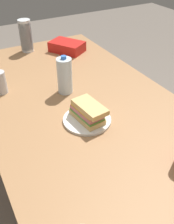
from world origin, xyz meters
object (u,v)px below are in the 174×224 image
Objects in this scene: soda_can_silver at (0,82)px; water_bottle_spare at (65,76)px; chip_bag at (67,47)px; paper_plate at (87,120)px; plastic_cup_stack at (26,36)px; sandwich at (88,112)px; dining_table at (84,120)px.

water_bottle_spare is at bearing 62.37° from soda_can_silver.
soda_can_silver is at bearing -90.47° from chip_bag.
plastic_cup_stack is at bearing 178.72° from paper_plate.
chip_bag is at bearing 59.80° from plastic_cup_stack.
chip_bag is at bearing 161.33° from sandwich.
paper_plate is at bearing -4.39° from water_bottle_spare.
chip_bag is (-0.66, 0.22, 0.12)m from dining_table.
soda_can_silver is at bearing -117.63° from water_bottle_spare.
sandwich is 0.92× the size of water_bottle_spare.
paper_plate is at bearing -146.89° from sandwich.
sandwich is 0.53m from soda_can_silver.
plastic_cup_stack reaches higher than paper_plate.
sandwich reaches higher than dining_table.
soda_can_silver is (0.33, -0.55, 0.03)m from chip_bag.
paper_plate is 1.01× the size of plastic_cup_stack.
paper_plate is 1.82× the size of soda_can_silver.
chip_bag is at bearing 153.72° from water_bottle_spare.
water_bottle_spare reaches higher than soda_can_silver.
dining_table is at bearing 1.77° from plastic_cup_stack.
paper_plate is 0.05m from sandwich.
sandwich is at bearing 33.11° from paper_plate.
plastic_cup_stack is at bearing 178.87° from sandwich.
chip_bag is at bearing 161.67° from dining_table.
plastic_cup_stack reaches higher than soda_can_silver.
water_bottle_spare is (-0.28, 0.02, 0.04)m from sandwich.
dining_table is 8.43× the size of plastic_cup_stack.
plastic_cup_stack is at bearing -178.23° from dining_table.
sandwich is 0.92m from plastic_cup_stack.
dining_table is at bearing 157.76° from paper_plate.
sandwich is 0.83× the size of chip_bag.
sandwich is (0.00, 0.00, 0.05)m from paper_plate.
water_bottle_spare is 1.70× the size of soda_can_silver.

